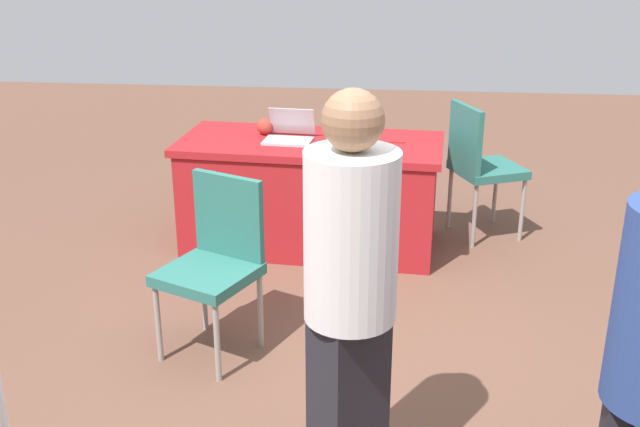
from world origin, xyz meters
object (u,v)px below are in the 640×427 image
yarn_ball (265,126)px  scissors_red (391,142)px  person_presenter (350,288)px  table_foreground (311,193)px  chair_tucked_right (480,161)px  laptop_silver (289,135)px  chair_tucked_left (216,256)px

yarn_ball → scissors_red: yarn_ball is taller
person_presenter → scissors_red: 2.52m
table_foreground → chair_tucked_right: 1.22m
person_presenter → yarn_ball: 2.73m
chair_tucked_right → table_foreground: bearing=-100.1°
table_foreground → laptop_silver: bearing=4.6°
table_foreground → scissors_red: size_ratio=10.21×
table_foreground → chair_tucked_left: size_ratio=1.95×
table_foreground → laptop_silver: size_ratio=5.43×
scissors_red → yarn_ball: bearing=177.5°
chair_tucked_left → person_presenter: person_presenter is taller
table_foreground → chair_tucked_left: (0.33, 1.45, 0.15)m
laptop_silver → scissors_red: bearing=-173.2°
chair_tucked_left → laptop_silver: laptop_silver is taller
laptop_silver → scissors_red: (-0.69, -0.03, -0.04)m
chair_tucked_left → chair_tucked_right: bearing=-106.9°
yarn_ball → person_presenter: bearing=106.3°
laptop_silver → chair_tucked_right: bearing=-163.0°
chair_tucked_right → laptop_silver: bearing=-101.0°
table_foreground → chair_tucked_right: chair_tucked_right is taller
chair_tucked_right → scissors_red: 0.71m
laptop_silver → scissors_red: 0.69m
laptop_silver → chair_tucked_left: bearing=87.1°
table_foreground → scissors_red: 0.67m
chair_tucked_right → person_presenter: size_ratio=0.59×
chair_tucked_left → scissors_red: (-0.88, -1.47, 0.23)m
table_foreground → person_presenter: 2.59m
person_presenter → scissors_red: person_presenter is taller
chair_tucked_left → yarn_ball: bearing=-65.9°
chair_tucked_right → yarn_ball: (1.51, 0.16, 0.25)m
chair_tucked_left → laptop_silver: size_ratio=2.79×
person_presenter → laptop_silver: bearing=-124.0°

